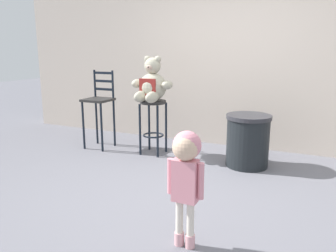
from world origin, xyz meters
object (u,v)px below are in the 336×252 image
Objects in this scene: trash_bin at (248,140)px; bar_chair_empty at (99,104)px; child_walking at (186,165)px; teddy_bear at (152,85)px; bar_stool_with_teddy at (153,116)px.

bar_chair_empty reaches higher than trash_bin.
child_walking is at bearing -91.21° from trash_bin.
child_walking reaches higher than trash_bin.
bar_chair_empty is (-2.22, -0.07, 0.33)m from trash_bin.
teddy_bear is at bearing 123.14° from child_walking.
teddy_bear is at bearing 0.48° from bar_chair_empty.
teddy_bear reaches higher than child_walking.
teddy_bear is 0.92× the size of trash_bin.
child_walking is 2.05m from trash_bin.
teddy_bear is 0.53× the size of bar_chair_empty.
bar_stool_with_teddy is 0.85× the size of child_walking.
bar_chair_empty is (-0.89, -0.04, 0.12)m from bar_stool_with_teddy.
trash_bin is at bearing 1.71° from bar_chair_empty.
teddy_bear is at bearing -177.47° from trash_bin.
bar_stool_with_teddy is 1.15× the size of trash_bin.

